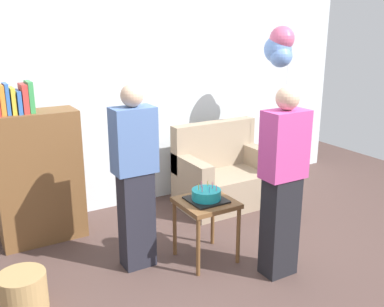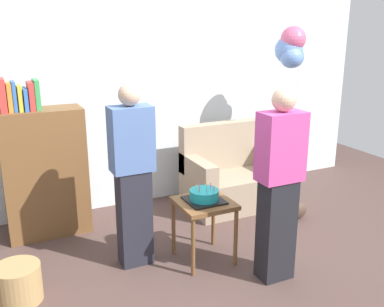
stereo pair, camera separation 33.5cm
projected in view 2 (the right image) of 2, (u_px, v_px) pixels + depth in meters
ground_plane at (230, 281)px, 3.77m from camera, size 8.00×8.00×0.00m
wall_back at (143, 90)px, 5.16m from camera, size 6.00×0.10×2.70m
couch at (231, 177)px, 5.27m from camera, size 1.10×0.70×0.96m
bookshelf at (44, 170)px, 4.44m from camera, size 0.80×0.36×1.61m
side_table at (204, 210)px, 3.99m from camera, size 0.48×0.48×0.58m
birthday_cake at (204, 196)px, 3.95m from camera, size 0.32×0.32×0.17m
person_blowing_candles at (133, 176)px, 3.84m from camera, size 0.36×0.22×1.63m
person_holding_cake at (279, 186)px, 3.61m from camera, size 0.36×0.22×1.63m
wicker_basket at (18, 283)px, 3.47m from camera, size 0.36×0.36×0.30m
handbag at (296, 211)px, 4.92m from camera, size 0.28×0.14×0.20m
balloon_bunch at (291, 50)px, 4.99m from camera, size 0.37×0.36×2.06m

